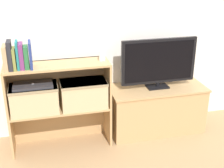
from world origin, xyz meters
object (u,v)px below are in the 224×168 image
book_olive (14,59)px  book_navy (30,55)px  book_tan (5,58)px  tv_stand (156,108)px  laptop (33,85)px  storage_basket_left (34,98)px  book_teal (17,55)px  book_forest (26,57)px  book_charcoal (10,55)px  baby_monitor (102,56)px  storage_basket_right (83,93)px  book_plum (21,56)px  tv (159,62)px

book_olive → book_navy: bearing=0.0°
book_tan → book_navy: size_ratio=0.91×
tv_stand → laptop: size_ratio=2.84×
laptop → storage_basket_left: bearing=0.0°
book_teal → book_forest: bearing=-0.0°
storage_basket_left → laptop: laptop is taller
book_charcoal → book_olive: 0.05m
book_navy → baby_monitor: (0.63, 0.04, -0.07)m
tv_stand → book_tan: bearing=-175.8°
book_tan → baby_monitor: size_ratio=1.81×
book_forest → book_navy: size_ratio=0.84×
baby_monitor → storage_basket_right: bearing=-175.4°
storage_basket_right → book_teal: bearing=-177.2°
storage_basket_left → storage_basket_right: size_ratio=1.00×
book_tan → book_charcoal: 0.04m
book_teal → storage_basket_left: book_teal is taller
book_charcoal → book_forest: bearing=0.0°
book_navy → storage_basket_right: bearing=3.5°
book_tan → book_navy: book_navy is taller
book_plum → book_navy: 0.08m
book_navy → book_forest: bearing=180.0°
book_charcoal → book_navy: (0.17, 0.00, -0.01)m
storage_basket_left → laptop: bearing=0.0°
book_plum → baby_monitor: bearing=3.4°
book_plum → book_forest: size_ratio=1.14×
baby_monitor → book_tan: bearing=-177.1°
book_tan → laptop: (0.20, 0.03, -0.28)m
book_teal → tv: bearing=4.5°
book_plum → book_navy: size_ratio=0.96×
book_navy → tv: bearing=4.9°
book_charcoal → tv_stand: bearing=4.3°
book_tan → storage_basket_left: book_tan is taller
book_navy → baby_monitor: book_navy is taller
book_teal → book_forest: size_ratio=1.24×
book_olive → book_plum: bearing=0.0°
laptop → book_plum: bearing=-158.5°
book_olive → book_teal: 0.04m
book_forest → laptop: (0.03, 0.03, -0.27)m
tv_stand → book_teal: bearing=-175.5°
book_olive → laptop: book_olive is taller
tv → book_plum: bearing=-175.4°
book_navy → laptop: book_navy is taller
book_olive → book_teal: bearing=0.0°
book_navy → baby_monitor: 0.64m
book_forest → book_navy: book_navy is taller
tv_stand → storage_basket_left: 1.27m
tv → storage_basket_right: (-0.78, -0.08, -0.22)m
book_navy → storage_basket_right: 0.61m
book_forest → baby_monitor: book_forest is taller
book_forest → book_navy: 0.04m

